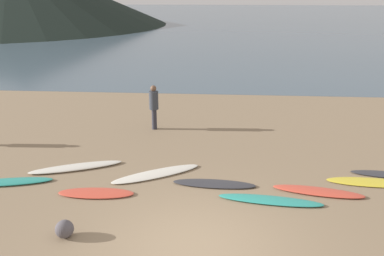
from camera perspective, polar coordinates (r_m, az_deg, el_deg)
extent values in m
cube|color=#8C7559|center=(17.78, 2.48, 2.33)|extent=(120.00, 120.00, 0.20)
cube|color=#475B6B|center=(69.76, 3.95, 15.00)|extent=(140.00, 100.00, 0.01)
ellipsoid|color=teal|center=(12.22, -24.48, -6.86)|extent=(2.50, 0.98, 0.09)
ellipsoid|color=silver|center=(12.46, -15.85, -5.26)|extent=(2.65, 1.45, 0.10)
ellipsoid|color=#D84C38|center=(10.88, -13.22, -8.80)|extent=(1.97, 0.66, 0.08)
ellipsoid|color=silver|center=(11.66, -5.00, -6.36)|extent=(2.54, 1.82, 0.08)
ellipsoid|color=#333338|center=(11.08, 3.11, -7.75)|extent=(2.25, 0.63, 0.07)
ellipsoid|color=teal|center=(10.45, 10.86, -9.84)|extent=(2.61, 0.76, 0.08)
ellipsoid|color=#D84C38|center=(11.15, 17.16, -8.43)|extent=(2.35, 0.90, 0.09)
ellipsoid|color=yellow|center=(12.17, 23.80, -6.93)|extent=(2.43, 0.70, 0.06)
cylinder|color=#2D2D38|center=(15.22, -5.27, 1.25)|extent=(0.18, 0.18, 0.77)
cylinder|color=#333842|center=(15.01, -5.35, 3.87)|extent=(0.34, 0.34, 0.67)
sphere|color=brown|center=(14.90, -5.40, 5.52)|extent=(0.22, 0.22, 0.22)
sphere|color=#514C51|center=(9.30, -17.33, -13.27)|extent=(0.39, 0.39, 0.39)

